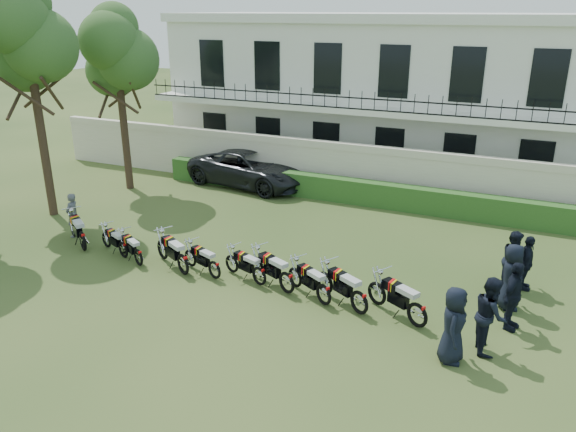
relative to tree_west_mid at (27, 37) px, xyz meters
The scene contains 24 objects.
ground 11.62m from the tree_west_mid, ahead, with size 100.00×100.00×0.00m, color #2E471C.
perimeter_wall 12.99m from the tree_west_mid, 36.52° to the left, with size 30.00×0.35×2.30m.
hedge 13.64m from the tree_west_mid, 30.67° to the left, with size 18.00×0.60×1.00m, color #2A4F1C.
building 16.32m from the tree_west_mid, 53.88° to the left, with size 20.40×9.60×7.40m.
tree_west_mid is the anchor object (origin of this frame).
tree_west_near 4.11m from the tree_west_mid, 82.87° to the left, with size 3.40×3.20×7.90m.
motorcycle_0 7.49m from the tree_west_mid, 31.80° to the right, with size 1.79×1.24×1.14m.
motorcycle_1 8.42m from the tree_west_mid, 22.34° to the right, with size 1.60×0.77×0.92m.
motorcycle_2 9.04m from the tree_west_mid, 21.85° to the right, with size 1.57×0.87×0.93m.
motorcycle_3 10.15m from the tree_west_mid, 17.20° to the right, with size 1.86×1.08×1.12m.
motorcycle_4 10.94m from the tree_west_mid, 14.39° to the right, with size 1.69×0.77×0.96m.
motorcycle_5 12.06m from the tree_west_mid, 11.48° to the right, with size 1.71×0.76×0.97m.
motorcycle_6 12.84m from the tree_west_mid, 11.13° to the right, with size 1.87×0.98×1.10m.
motorcycle_7 13.92m from the tree_west_mid, 10.92° to the right, with size 1.69×1.02×1.03m.
motorcycle_8 14.83m from the tree_west_mid, 10.40° to the right, with size 1.85×1.11×1.13m.
motorcycle_9 16.21m from the tree_west_mid, ahead, with size 1.87×1.11×1.14m.
suv 10.27m from the tree_west_mid, 51.77° to the left, with size 2.65×5.75×1.60m, color black.
inspector 6.50m from the tree_west_mid, 29.73° to the right, with size 0.58×0.38×1.59m, color #5C5C61.
officer_0 17.19m from the tree_west_mid, 12.62° to the right, with size 0.90×0.59×1.85m, color black.
officer_1 17.69m from the tree_west_mid, ahead, with size 0.92×0.72×1.89m, color black.
officer_2 17.96m from the tree_west_mid, ahead, with size 1.07×0.44×1.82m, color black.
officer_3 17.78m from the tree_west_mid, ahead, with size 0.90×0.59×1.84m, color black.
officer_4 17.80m from the tree_west_mid, ahead, with size 0.85×0.66×1.74m, color black.
officer_5 18.14m from the tree_west_mid, ahead, with size 0.96×0.40×1.63m, color black.
Camera 1 is at (7.49, -14.08, 7.63)m, focal length 35.00 mm.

